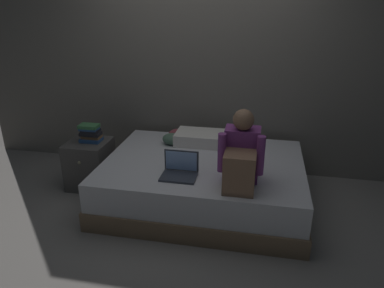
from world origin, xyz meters
name	(u,v)px	position (x,y,z in m)	size (l,w,h in m)	color
ground_plane	(178,215)	(0.00, 0.00, 0.00)	(8.00, 8.00, 0.00)	gray
wall_back	(201,57)	(0.00, 1.20, 1.35)	(5.60, 0.10, 2.70)	slate
bed	(203,182)	(0.20, 0.30, 0.23)	(2.00, 1.50, 0.47)	#7A6047
nightstand	(90,164)	(-1.10, 0.40, 0.26)	(0.44, 0.46, 0.53)	#474442
person_sitting	(241,157)	(0.59, -0.11, 0.72)	(0.39, 0.44, 0.66)	#75337A
laptop	(180,170)	(0.04, -0.07, 0.53)	(0.32, 0.23, 0.22)	#333842
pillow	(201,138)	(0.09, 0.75, 0.54)	(0.56, 0.36, 0.13)	silver
book_stack	(90,133)	(-1.06, 0.42, 0.62)	(0.22, 0.16, 0.20)	#284C84
clothes_pile	(176,137)	(-0.20, 0.74, 0.53)	(0.26, 0.33, 0.13)	#8E3D47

